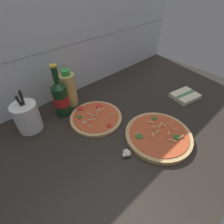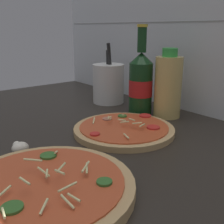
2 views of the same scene
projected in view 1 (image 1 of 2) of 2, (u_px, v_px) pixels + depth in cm
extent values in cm
cube|color=#28231E|center=(133.00, 128.00, 84.05)|extent=(160.00, 90.00, 2.50)
cube|color=silver|center=(73.00, 44.00, 90.90)|extent=(160.00, 1.00, 60.00)
cube|color=gray|center=(73.00, 44.00, 90.59)|extent=(156.80, 0.16, 0.30)
cylinder|color=tan|center=(158.00, 135.00, 77.60)|extent=(29.37, 29.37, 1.92)
cylinder|color=#C14C28|center=(159.00, 134.00, 76.89)|extent=(25.85, 25.85, 0.30)
cylinder|color=#336628|center=(177.00, 137.00, 75.03)|extent=(3.08, 3.08, 0.40)
cylinder|color=#336628|center=(139.00, 136.00, 75.28)|extent=(3.11, 3.11, 0.40)
cylinder|color=#336628|center=(154.00, 118.00, 84.03)|extent=(2.54, 2.54, 0.40)
cylinder|color=beige|center=(164.00, 125.00, 79.56)|extent=(0.65, 3.31, 0.51)
cylinder|color=beige|center=(157.00, 132.00, 75.86)|extent=(3.21, 0.86, 0.82)
cylinder|color=beige|center=(174.00, 129.00, 78.11)|extent=(1.84, 2.19, 1.15)
cylinder|color=beige|center=(150.00, 122.00, 81.09)|extent=(2.51, 1.90, 0.84)
cylinder|color=beige|center=(154.00, 127.00, 77.60)|extent=(1.99, 2.62, 0.52)
cylinder|color=beige|center=(169.00, 133.00, 74.22)|extent=(2.22, 1.05, 0.81)
cylinder|color=beige|center=(153.00, 135.00, 73.40)|extent=(2.20, 2.72, 0.69)
cylinder|color=beige|center=(181.00, 137.00, 74.47)|extent=(2.99, 0.98, 0.83)
cylinder|color=beige|center=(170.00, 124.00, 80.28)|extent=(2.87, 0.78, 1.20)
cylinder|color=beige|center=(172.00, 140.00, 72.87)|extent=(1.84, 2.91, 0.67)
cylinder|color=beige|center=(168.00, 123.00, 80.80)|extent=(2.37, 1.02, 0.71)
cylinder|color=beige|center=(160.00, 125.00, 77.54)|extent=(2.27, 0.70, 0.53)
cylinder|color=beige|center=(158.00, 131.00, 76.34)|extent=(2.03, 1.36, 0.65)
cylinder|color=beige|center=(137.00, 134.00, 76.04)|extent=(1.97, 1.64, 0.96)
cylinder|color=beige|center=(150.00, 122.00, 80.75)|extent=(2.21, 2.87, 0.65)
cylinder|color=tan|center=(96.00, 118.00, 86.95)|extent=(25.60, 25.60, 1.43)
cylinder|color=#C14C28|center=(96.00, 116.00, 86.39)|extent=(22.53, 22.53, 0.30)
cylinder|color=red|center=(80.00, 108.00, 90.58)|extent=(3.32, 3.32, 0.40)
cylinder|color=red|center=(109.00, 125.00, 81.11)|extent=(2.34, 2.34, 0.40)
cylinder|color=#B7755B|center=(85.00, 122.00, 82.60)|extent=(2.61, 2.61, 0.40)
cylinder|color=red|center=(99.00, 107.00, 91.75)|extent=(3.25, 3.25, 0.40)
cylinder|color=#336628|center=(80.00, 117.00, 85.67)|extent=(2.52, 2.52, 0.40)
cylinder|color=beige|center=(93.00, 119.00, 82.19)|extent=(1.74, 2.54, 0.63)
cylinder|color=beige|center=(112.00, 114.00, 86.51)|extent=(2.96, 1.41, 0.39)
cylinder|color=beige|center=(90.00, 127.00, 79.84)|extent=(2.08, 1.99, 1.17)
cylinder|color=beige|center=(90.00, 119.00, 82.50)|extent=(2.25, 1.31, 0.39)
cylinder|color=beige|center=(98.00, 114.00, 85.53)|extent=(1.99, 1.64, 0.76)
cylinder|color=beige|center=(101.00, 109.00, 89.03)|extent=(1.70, 3.16, 0.76)
cylinder|color=beige|center=(89.00, 114.00, 84.77)|extent=(1.44, 1.81, 0.98)
cylinder|color=beige|center=(94.00, 115.00, 85.03)|extent=(2.08, 1.24, 0.39)
cylinder|color=beige|center=(99.00, 110.00, 87.92)|extent=(1.80, 2.08, 0.59)
cylinder|color=beige|center=(97.00, 111.00, 86.55)|extent=(2.54, 0.78, 0.64)
cylinder|color=#143819|center=(61.00, 101.00, 85.85)|extent=(7.12, 7.12, 15.58)
cone|color=#143819|center=(57.00, 84.00, 79.77)|extent=(7.12, 7.12, 3.20)
cylinder|color=#143819|center=(55.00, 74.00, 76.42)|extent=(2.70, 2.70, 7.12)
cylinder|color=gold|center=(53.00, 66.00, 73.86)|extent=(3.11, 3.11, 0.80)
cylinder|color=red|center=(61.00, 100.00, 85.65)|extent=(7.19, 7.19, 4.98)
cylinder|color=#D6B766|center=(69.00, 90.00, 91.17)|extent=(7.94, 7.94, 17.79)
cylinder|color=green|center=(66.00, 72.00, 84.62)|extent=(4.37, 4.37, 2.43)
cylinder|color=white|center=(124.00, 155.00, 69.37)|extent=(1.62, 1.62, 1.62)
ellipsoid|color=silver|center=(127.00, 153.00, 70.12)|extent=(3.06, 3.60, 2.52)
cylinder|color=silver|center=(27.00, 117.00, 78.23)|extent=(10.94, 10.94, 13.57)
cylinder|color=black|center=(24.00, 105.00, 74.59)|extent=(1.93, 3.30, 15.43)
cylinder|color=black|center=(24.00, 108.00, 74.87)|extent=(3.37, 2.62, 12.96)
cube|color=beige|center=(185.00, 96.00, 100.52)|extent=(16.26, 13.94, 2.40)
cube|color=#4C7F4C|center=(186.00, 94.00, 99.69)|extent=(13.72, 4.68, 0.16)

